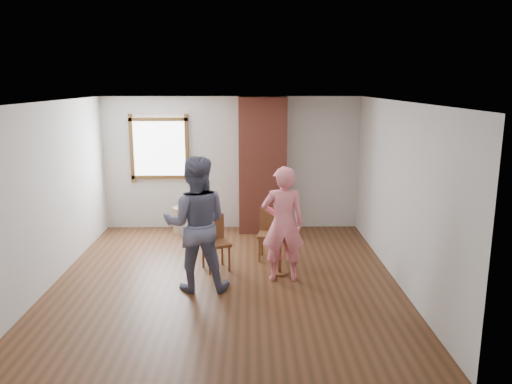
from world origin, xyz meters
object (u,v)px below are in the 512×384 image
at_px(side_table, 280,248).
at_px(person_pink, 283,224).
at_px(dining_chair_right, 271,231).
at_px(man, 196,224).
at_px(stoneware_crock, 183,220).
at_px(dining_chair_left, 214,239).

xyz_separation_m(side_table, person_pink, (0.03, -0.23, 0.45)).
distance_m(dining_chair_right, man, 1.72).
distance_m(side_table, person_pink, 0.51).
xyz_separation_m(stoneware_crock, dining_chair_right, (1.64, -1.48, 0.22)).
xyz_separation_m(dining_chair_right, person_pink, (0.13, -0.94, 0.38)).
bearing_deg(person_pink, stoneware_crock, -55.62).
height_order(stoneware_crock, man, man).
xyz_separation_m(stoneware_crock, dining_chair_left, (0.74, -1.93, 0.22)).
relative_size(stoneware_crock, side_table, 0.84).
xyz_separation_m(dining_chair_left, person_pink, (1.03, -0.48, 0.38)).
relative_size(dining_chair_left, dining_chair_right, 1.00).
bearing_deg(dining_chair_left, dining_chair_right, 3.92).
distance_m(stoneware_crock, man, 2.86).
bearing_deg(dining_chair_left, side_table, -37.06).
relative_size(side_table, person_pink, 0.35).
bearing_deg(dining_chair_right, stoneware_crock, 146.73).
xyz_separation_m(dining_chair_left, man, (-0.19, -0.78, 0.48)).
bearing_deg(person_pink, dining_chair_left, -27.00).
height_order(dining_chair_right, person_pink, person_pink).
height_order(dining_chair_left, dining_chair_right, same).
relative_size(stoneware_crock, person_pink, 0.30).
bearing_deg(person_pink, man, 11.86).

